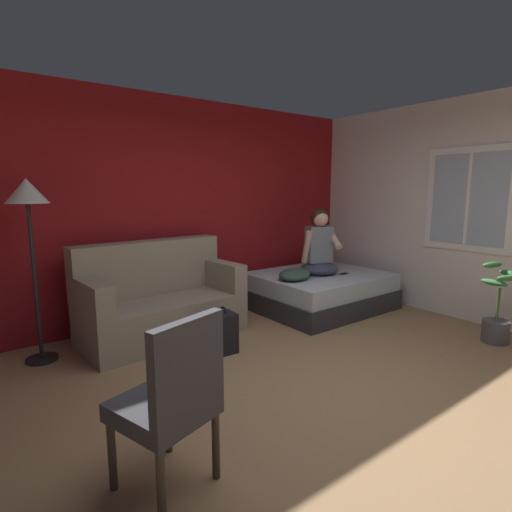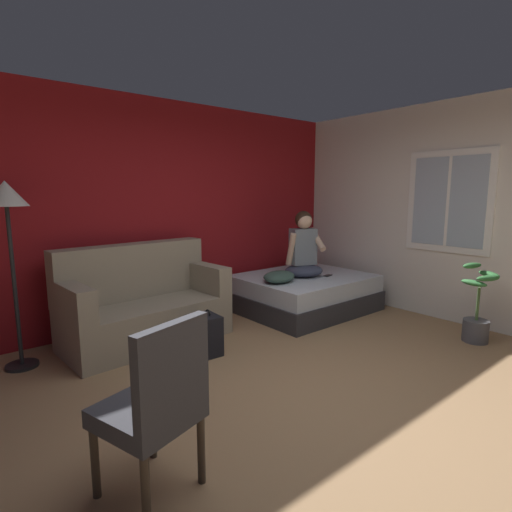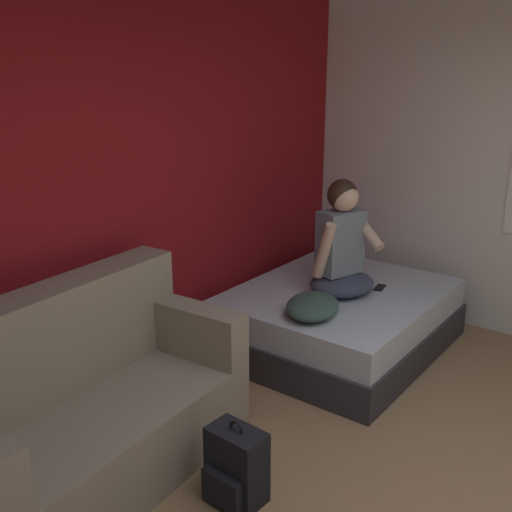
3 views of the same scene
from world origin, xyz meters
The scene contains 12 objects.
ground_plane centered at (0.00, 0.00, 0.00)m, with size 40.00×40.00×0.00m, color #93704C.
wall_back_accent centered at (0.00, 2.69, 1.35)m, with size 10.47×0.16×2.70m, color maroon.
wall_side_with_window centered at (2.81, 0.01, 1.35)m, with size 0.19×6.63×2.70m.
bed centered at (1.68, 1.80, 0.24)m, with size 1.72×1.43×0.48m.
couch centered at (-0.50, 2.10, 0.39)m, with size 1.75×0.94×1.04m.
side_chair centered at (-1.40, -0.10, 0.53)m, with size 0.57×0.57×0.98m.
person_seated centered at (1.63, 1.77, 0.84)m, with size 0.63×0.58×0.88m.
backpack centered at (-0.18, 1.34, 0.19)m, with size 0.24×0.31×0.46m.
throw_pillow centered at (1.13, 1.71, 0.55)m, with size 0.48×0.36×0.14m, color #385147.
cell_phone centered at (1.90, 1.57, 0.48)m, with size 0.07×0.14×0.01m, color black.
floor_lamp centered at (-1.67, 2.17, 1.43)m, with size 0.36×0.36×1.70m.
potted_plant centered at (2.24, -0.22, 0.30)m, with size 0.39×0.37×0.85m.
Camera 2 is at (-2.21, -1.90, 1.60)m, focal length 28.00 mm.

